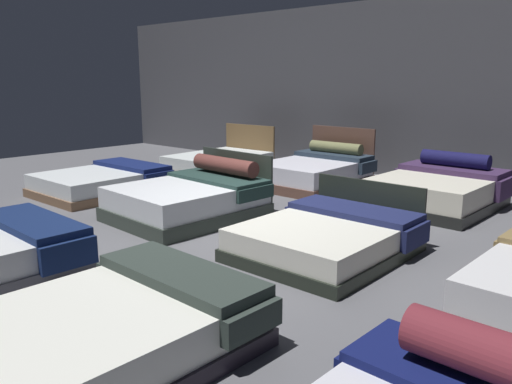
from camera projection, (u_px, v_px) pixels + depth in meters
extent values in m
cube|color=#5B5B60|center=(248.00, 237.00, 6.47)|extent=(18.00, 18.00, 0.02)
cube|color=#47474C|center=(423.00, 90.00, 9.73)|extent=(18.00, 0.06, 3.50)
cube|color=#13234E|center=(32.00, 222.00, 5.53)|extent=(1.57, 0.64, 0.08)
cube|color=#13234E|center=(5.00, 224.00, 6.10)|extent=(0.10, 0.59, 0.28)
cube|color=#13234E|center=(69.00, 255.00, 5.03)|extent=(0.10, 0.59, 0.28)
cube|color=black|center=(99.00, 354.00, 3.56)|extent=(1.57, 2.13, 0.13)
cube|color=white|center=(97.00, 328.00, 3.51)|extent=(1.51, 2.07, 0.27)
cube|color=#2F3A34|center=(181.00, 274.00, 4.01)|extent=(1.51, 0.58, 0.09)
cube|color=#2F3A34|center=(127.00, 267.00, 4.55)|extent=(0.10, 0.54, 0.20)
cube|color=#2F3A34|center=(252.00, 322.00, 3.53)|extent=(0.10, 0.54, 0.20)
cube|color=#0F174C|center=(363.00, 362.00, 2.97)|extent=(0.07, 0.53, 0.25)
cube|color=brown|center=(101.00, 190.00, 8.85)|extent=(1.60, 2.01, 0.14)
cube|color=silver|center=(100.00, 179.00, 8.80)|extent=(1.54, 1.95, 0.25)
cube|color=navy|center=(131.00, 165.00, 9.25)|extent=(1.57, 0.62, 0.07)
cube|color=navy|center=(107.00, 167.00, 9.80)|extent=(0.08, 0.61, 0.19)
cube|color=navy|center=(159.00, 178.00, 8.77)|extent=(0.08, 0.61, 0.19)
cube|color=#2C342D|center=(187.00, 212.00, 7.26)|extent=(1.71, 2.03, 0.20)
cube|color=silver|center=(186.00, 195.00, 7.21)|extent=(1.65, 1.96, 0.29)
cube|color=#2C342D|center=(236.00, 179.00, 7.86)|extent=(1.52, 0.12, 0.88)
cube|color=#223834|center=(218.00, 178.00, 7.58)|extent=(1.62, 0.78, 0.05)
cube|color=#223834|center=(185.00, 178.00, 8.16)|extent=(0.09, 0.69, 0.18)
cube|color=#223834|center=(256.00, 194.00, 7.06)|extent=(0.09, 0.69, 0.18)
cylinder|color=brown|center=(225.00, 165.00, 7.65)|extent=(1.23, 0.30, 0.24)
cube|color=black|center=(324.00, 250.00, 5.73)|extent=(1.57, 1.91, 0.14)
cube|color=silver|center=(325.00, 234.00, 5.69)|extent=(1.51, 1.85, 0.23)
cube|color=black|center=(368.00, 209.00, 6.36)|extent=(1.48, 0.04, 0.73)
cube|color=#1B224C|center=(354.00, 211.00, 6.11)|extent=(1.55, 0.61, 0.07)
cube|color=#1B224C|center=(301.00, 212.00, 6.66)|extent=(0.07, 0.61, 0.24)
cube|color=#1B224C|center=(416.00, 236.00, 5.63)|extent=(0.07, 0.61, 0.24)
cube|color=olive|center=(505.00, 247.00, 5.11)|extent=(0.06, 0.60, 0.25)
cube|color=brown|center=(218.00, 169.00, 10.95)|extent=(1.57, 2.13, 0.13)
cube|color=silver|center=(218.00, 160.00, 10.91)|extent=(1.51, 2.07, 0.25)
cube|color=brown|center=(250.00, 145.00, 11.65)|extent=(1.42, 0.08, 0.94)
cube|color=brown|center=(312.00, 182.00, 9.43)|extent=(1.51, 2.00, 0.17)
cube|color=silver|center=(312.00, 170.00, 9.38)|extent=(1.45, 1.94, 0.30)
cube|color=brown|center=(342.00, 153.00, 10.06)|extent=(1.42, 0.05, 1.04)
cube|color=#24313F|center=(333.00, 155.00, 9.84)|extent=(1.49, 0.56, 0.08)
cube|color=#24313F|center=(302.00, 159.00, 10.37)|extent=(0.09, 0.56, 0.21)
cube|color=#24313F|center=(368.00, 167.00, 9.37)|extent=(0.09, 0.56, 0.21)
cylinder|color=olive|center=(336.00, 148.00, 9.87)|extent=(1.11, 0.22, 0.22)
cube|color=black|center=(435.00, 203.00, 7.87)|extent=(1.65, 2.02, 0.16)
cube|color=silver|center=(436.00, 187.00, 7.82)|extent=(1.58, 1.96, 0.32)
cube|color=#3C274B|center=(453.00, 169.00, 8.21)|extent=(1.60, 0.75, 0.08)
cube|color=#3C274B|center=(406.00, 175.00, 8.79)|extent=(0.10, 0.71, 0.31)
cube|color=#3C274B|center=(505.00, 189.00, 7.71)|extent=(0.10, 0.71, 0.31)
cylinder|color=#151445|center=(455.00, 159.00, 8.20)|extent=(1.08, 0.27, 0.24)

